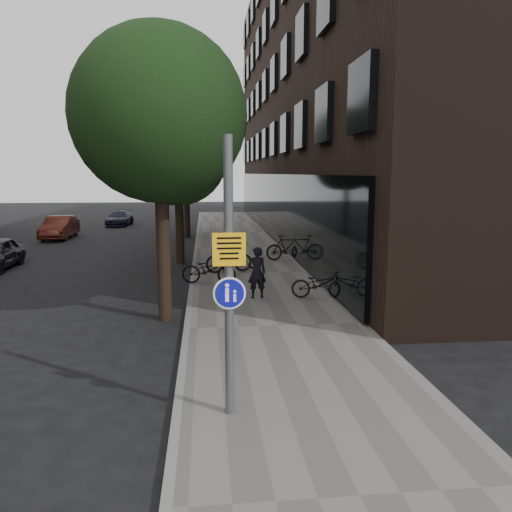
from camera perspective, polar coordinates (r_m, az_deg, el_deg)
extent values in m
plane|color=black|center=(9.45, 3.96, -14.68)|extent=(120.00, 120.00, 0.00)
cube|color=slate|center=(18.96, -0.40, -2.10)|extent=(4.50, 60.00, 0.12)
cube|color=slate|center=(18.89, -7.22, -2.21)|extent=(0.15, 60.00, 0.13)
cube|color=black|center=(32.50, 12.84, 18.33)|extent=(12.00, 40.00, 18.00)
cylinder|color=black|center=(13.24, -10.50, -0.54)|extent=(0.36, 0.36, 3.20)
sphere|color=black|center=(13.12, -11.00, 15.59)|extent=(4.40, 4.40, 4.40)
sphere|color=black|center=(13.82, -8.89, 11.17)|extent=(2.64, 2.64, 2.64)
cylinder|color=black|center=(21.64, -8.71, 3.35)|extent=(0.36, 0.36, 3.20)
sphere|color=black|center=(21.57, -8.97, 13.17)|extent=(5.00, 5.00, 5.00)
sphere|color=black|center=(22.31, -7.75, 10.50)|extent=(3.00, 3.00, 3.00)
cylinder|color=black|center=(30.60, -7.90, 5.13)|extent=(0.36, 0.36, 3.20)
sphere|color=black|center=(30.55, -8.06, 12.07)|extent=(5.00, 5.00, 5.00)
sphere|color=black|center=(31.31, -7.22, 10.19)|extent=(3.00, 3.00, 3.00)
cylinder|color=#595B5E|center=(7.56, -3.10, -2.73)|extent=(0.14, 0.14, 4.30)
cube|color=#DB9F0B|center=(7.47, -3.14, 0.85)|extent=(0.50, 0.04, 0.50)
cylinder|color=#0E0F9B|center=(7.60, -3.09, -4.13)|extent=(0.44, 0.02, 0.44)
cylinder|color=white|center=(7.60, -3.09, -4.13)|extent=(0.50, 0.02, 0.50)
imported|color=black|center=(15.01, 0.09, -1.91)|extent=(0.62, 0.46, 1.57)
imported|color=black|center=(15.17, 7.25, -3.19)|extent=(1.76, 0.90, 0.88)
imported|color=black|center=(21.66, 3.54, 0.97)|extent=(1.88, 0.68, 1.10)
imported|color=black|center=(17.10, -5.41, -1.55)|extent=(1.95, 0.98, 0.98)
imported|color=black|center=(18.97, -3.11, -0.26)|extent=(1.88, 0.86, 1.09)
imported|color=#5D221A|center=(31.96, -21.54, 3.06)|extent=(1.42, 4.05, 1.33)
imported|color=#1A1C30|center=(38.58, -15.31, 4.20)|extent=(1.75, 3.85, 1.09)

